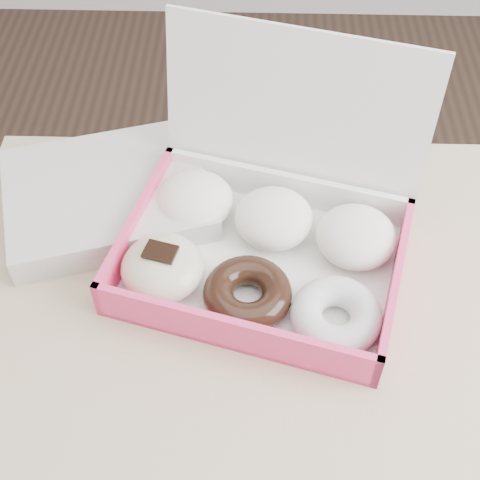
{
  "coord_description": "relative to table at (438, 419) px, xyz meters",
  "views": [
    {
      "loc": [
        -0.23,
        -0.36,
        1.41
      ],
      "look_at": [
        -0.24,
        0.17,
        0.8
      ],
      "focal_mm": 50.0,
      "sensor_mm": 36.0,
      "label": 1
    }
  ],
  "objects": [
    {
      "name": "table",
      "position": [
        0.0,
        0.0,
        0.0
      ],
      "size": [
        1.2,
        0.8,
        0.75
      ],
      "color": "tan",
      "rests_on": "ground"
    },
    {
      "name": "newspapers",
      "position": [
        -0.42,
        0.26,
        0.1
      ],
      "size": [
        0.31,
        0.28,
        0.04
      ],
      "primitive_type": "cube",
      "rotation": [
        0.0,
        0.0,
        0.3
      ],
      "color": "beige",
      "rests_on": "table"
    },
    {
      "name": "donut_box",
      "position": [
        -0.21,
        0.18,
        0.12
      ],
      "size": [
        0.4,
        0.37,
        0.24
      ],
      "rotation": [
        0.0,
        0.0,
        -0.27
      ],
      "color": "white",
      "rests_on": "table"
    }
  ]
}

